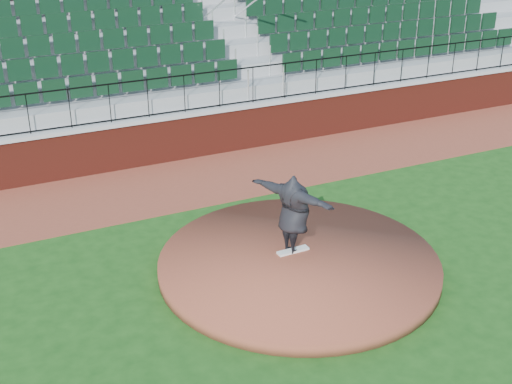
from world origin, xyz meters
The scene contains 10 objects.
ground centered at (0.00, 0.00, 0.00)m, with size 90.00×90.00×0.00m, color #184714.
warning_track centered at (0.00, 5.40, 0.01)m, with size 34.00×3.20×0.01m, color brown.
field_wall centered at (0.00, 7.00, 0.60)m, with size 34.00×0.35×1.20m, color maroon.
wall_cap centered at (0.00, 7.00, 1.25)m, with size 34.00×0.45×0.10m, color #B7B7B7.
wall_railing centered at (0.00, 7.00, 1.80)m, with size 34.00×0.05×1.00m, color black, non-canonical shape.
seating_stands centered at (0.00, 9.72, 2.30)m, with size 34.00×5.10×4.60m, color gray, non-canonical shape.
concourse_wall centered at (0.00, 12.52, 2.75)m, with size 34.00×0.50×5.50m, color maroon.
pitchers_mound centered at (0.40, 0.39, 0.12)m, with size 5.49×5.49×0.25m, color brown.
pitching_rubber centered at (0.43, 0.68, 0.27)m, with size 0.66×0.17×0.04m, color white.
pitcher centered at (0.44, 0.73, 1.07)m, with size 2.01×0.55×1.64m, color black.
Camera 1 is at (-5.34, -9.76, 7.00)m, focal length 48.16 mm.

